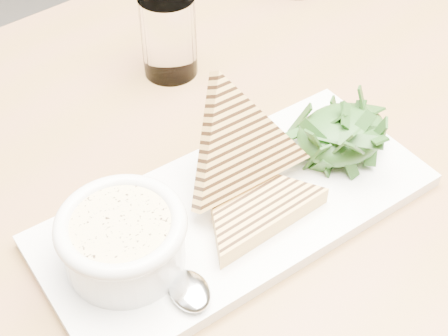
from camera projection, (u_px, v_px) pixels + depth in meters
floor at (260, 329)px, 1.39m from camera, size 6.00×6.00×0.00m
table_top at (315, 155)px, 0.71m from camera, size 1.36×0.92×0.04m
table_leg_br at (363, 66)px, 1.48m from camera, size 0.06×0.06×0.72m
platter at (237, 209)px, 0.62m from camera, size 0.40×0.21×0.01m
soup_bowl at (124, 245)px, 0.55m from camera, size 0.11×0.11×0.04m
soup at (121, 226)px, 0.53m from camera, size 0.09×0.09×0.01m
bowl_rim at (121, 224)px, 0.53m from camera, size 0.11×0.11×0.01m
sandwich_flat at (251, 204)px, 0.60m from camera, size 0.16×0.16×0.02m
sandwich_lean at (240, 147)px, 0.60m from camera, size 0.16×0.17×0.17m
salad_base at (342, 134)px, 0.65m from camera, size 0.10×0.08×0.04m
arugula_pile at (342, 129)px, 0.65m from camera, size 0.11×0.10×0.05m
spoon_bowl at (190, 291)px, 0.53m from camera, size 0.04×0.05×0.01m
glass_near at (169, 36)px, 0.75m from camera, size 0.07×0.07×0.10m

